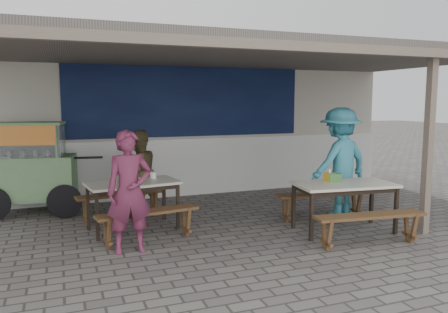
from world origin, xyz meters
name	(u,v)px	position (x,y,z in m)	size (l,w,h in m)	color
ground	(257,233)	(0.00, 0.00, 0.00)	(60.00, 60.00, 0.00)	#64605A
back_wall	(190,113)	(0.00, 3.58, 1.72)	(9.00, 1.28, 3.50)	#B5B0A2
warung_roof	(237,56)	(0.02, 0.90, 2.71)	(9.00, 4.21, 2.81)	#5C544F
table_left	(133,187)	(-1.73, 0.84, 0.67)	(1.45, 0.90, 0.75)	beige
bench_left_street	(148,218)	(-1.63, 0.16, 0.34)	(1.49, 0.50, 0.45)	brown
bench_left_wall	(121,200)	(-1.83, 1.51, 0.34)	(1.49, 0.50, 0.45)	brown
table_right	(344,188)	(1.27, -0.39, 0.67)	(1.57, 0.94, 0.75)	beige
bench_right_street	(370,222)	(1.18, -1.10, 0.34)	(1.61, 0.46, 0.45)	brown
bench_right_wall	(322,199)	(1.35, 0.31, 0.34)	(1.61, 0.46, 0.45)	brown
vendor_cart	(31,165)	(-3.24, 2.39, 0.88)	(2.09, 1.03, 1.62)	#6E9362
patron_street_side	(129,192)	(-1.93, -0.16, 0.81)	(0.59, 0.39, 1.62)	#6A2743
patron_wall_side	(139,172)	(-1.45, 1.88, 0.74)	(0.72, 0.56, 1.47)	brown
patron_right_table	(340,162)	(1.79, 0.47, 0.94)	(1.21, 0.70, 1.88)	teal
tissue_box	(329,177)	(1.14, -0.18, 0.82)	(0.13, 0.13, 0.13)	gold
donation_box	(335,178)	(1.19, -0.24, 0.81)	(0.19, 0.13, 0.13)	#3A7232
condiment_jar	(153,175)	(-1.37, 1.05, 0.80)	(0.09, 0.09, 0.10)	white
condiment_bowl	(127,181)	(-1.82, 0.81, 0.77)	(0.19, 0.19, 0.05)	white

